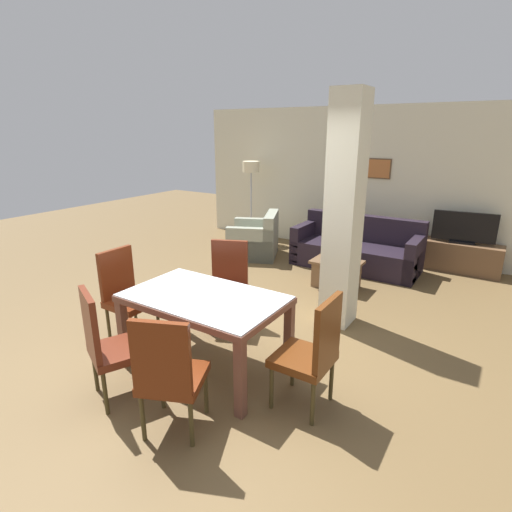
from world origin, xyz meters
The scene contains 16 objects.
ground_plane centered at (0.00, 0.00, 0.00)m, with size 18.00×18.00×0.00m, color brown.
back_wall centered at (0.00, 4.78, 1.35)m, with size 7.20×0.09×2.70m.
divider_pillar centered at (0.72, 1.66, 1.35)m, with size 0.35×0.40×2.70m.
dining_table centered at (0.00, 0.00, 0.61)m, with size 1.51×0.93×0.77m.
dining_chair_near_right centered at (0.37, -0.86, 0.55)m, with size 0.60×0.60×1.02m.
dining_chair_far_left centered at (-0.37, 0.87, 0.55)m, with size 0.60×0.60×1.02m.
dining_chair_head_left centered at (-1.14, 0.00, 0.55)m, with size 0.46×0.46×1.02m.
dining_chair_head_right centered at (1.14, 0.00, 0.55)m, with size 0.46×0.46×1.02m.
dining_chair_near_left centered at (-0.37, -0.82, 0.55)m, with size 0.61×0.61×1.02m.
sofa centered at (0.21, 3.77, 0.29)m, with size 2.09×0.88×0.86m.
armchair centered at (-1.60, 3.39, 0.29)m, with size 1.16×1.21×0.82m.
coffee_table centered at (0.27, 2.72, 0.21)m, with size 0.72×0.49×0.41m.
bottle centered at (0.26, 2.64, 0.51)m, with size 0.08×0.08×0.26m.
tv_stand centered at (1.73, 4.50, 0.25)m, with size 1.27×0.40×0.49m.
tv_screen centered at (1.73, 4.50, 0.74)m, with size 0.96×0.23×0.52m.
floor_lamp centered at (-2.33, 4.34, 1.40)m, with size 0.35×0.35×1.66m.
Camera 1 is at (2.31, -2.67, 2.27)m, focal length 28.00 mm.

